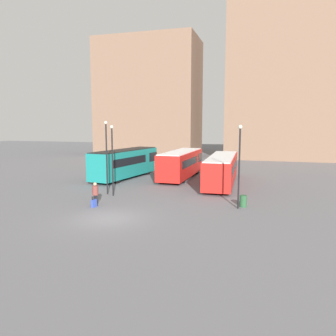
{
  "coord_description": "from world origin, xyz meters",
  "views": [
    {
      "loc": [
        9.27,
        -18.33,
        5.96
      ],
      "look_at": [
        1.24,
        9.26,
        2.11
      ],
      "focal_mm": 35.0,
      "sensor_mm": 36.0,
      "label": 1
    }
  ],
  "objects_px": {
    "bus_0": "(126,162)",
    "traveler": "(95,192)",
    "lamp_post_0": "(239,160)",
    "lamp_post_1": "(107,152)",
    "bus_1": "(181,163)",
    "suitcase": "(94,203)",
    "lamp_post_2": "(112,155)",
    "trash_bin": "(243,201)",
    "bus_2": "(222,168)"
  },
  "relations": [
    {
      "from": "suitcase",
      "to": "lamp_post_2",
      "type": "distance_m",
      "value": 5.03
    },
    {
      "from": "bus_0",
      "to": "lamp_post_0",
      "type": "bearing_deg",
      "value": -119.26
    },
    {
      "from": "lamp_post_1",
      "to": "lamp_post_2",
      "type": "distance_m",
      "value": 0.86
    },
    {
      "from": "bus_2",
      "to": "lamp_post_0",
      "type": "xyz_separation_m",
      "value": [
        2.33,
        -9.52,
        1.91
      ]
    },
    {
      "from": "bus_0",
      "to": "traveler",
      "type": "height_order",
      "value": "bus_0"
    },
    {
      "from": "bus_0",
      "to": "bus_2",
      "type": "xyz_separation_m",
      "value": [
        10.76,
        -0.76,
        -0.17
      ]
    },
    {
      "from": "traveler",
      "to": "lamp_post_2",
      "type": "distance_m",
      "value": 4.18
    },
    {
      "from": "bus_2",
      "to": "traveler",
      "type": "relative_size",
      "value": 7.03
    },
    {
      "from": "bus_1",
      "to": "suitcase",
      "type": "relative_size",
      "value": 12.73
    },
    {
      "from": "bus_2",
      "to": "traveler",
      "type": "xyz_separation_m",
      "value": [
        -7.85,
        -11.54,
        -0.53
      ]
    },
    {
      "from": "suitcase",
      "to": "lamp_post_2",
      "type": "relative_size",
      "value": 0.14
    },
    {
      "from": "bus_1",
      "to": "suitcase",
      "type": "xyz_separation_m",
      "value": [
        -2.87,
        -14.63,
        -1.34
      ]
    },
    {
      "from": "suitcase",
      "to": "bus_1",
      "type": "bearing_deg",
      "value": 1.87
    },
    {
      "from": "bus_0",
      "to": "traveler",
      "type": "distance_m",
      "value": 12.65
    },
    {
      "from": "lamp_post_2",
      "to": "trash_bin",
      "type": "relative_size",
      "value": 6.91
    },
    {
      "from": "bus_2",
      "to": "suitcase",
      "type": "relative_size",
      "value": 14.77
    },
    {
      "from": "lamp_post_0",
      "to": "trash_bin",
      "type": "xyz_separation_m",
      "value": [
        0.32,
        0.61,
        -3.04
      ]
    },
    {
      "from": "lamp_post_1",
      "to": "bus_2",
      "type": "bearing_deg",
      "value": 41.28
    },
    {
      "from": "suitcase",
      "to": "bus_0",
      "type": "bearing_deg",
      "value": 26.39
    },
    {
      "from": "suitcase",
      "to": "lamp_post_0",
      "type": "distance_m",
      "value": 10.83
    },
    {
      "from": "bus_0",
      "to": "lamp_post_0",
      "type": "distance_m",
      "value": 16.74
    },
    {
      "from": "bus_0",
      "to": "bus_1",
      "type": "xyz_separation_m",
      "value": [
        5.92,
        1.84,
        -0.09
      ]
    },
    {
      "from": "bus_0",
      "to": "suitcase",
      "type": "bearing_deg",
      "value": -157.71
    },
    {
      "from": "lamp_post_0",
      "to": "bus_2",
      "type": "bearing_deg",
      "value": 103.77
    },
    {
      "from": "bus_0",
      "to": "traveler",
      "type": "bearing_deg",
      "value": -157.81
    },
    {
      "from": "suitcase",
      "to": "trash_bin",
      "type": "height_order",
      "value": "trash_bin"
    },
    {
      "from": "bus_2",
      "to": "suitcase",
      "type": "xyz_separation_m",
      "value": [
        -7.71,
        -12.03,
        -1.26
      ]
    },
    {
      "from": "bus_2",
      "to": "lamp_post_0",
      "type": "distance_m",
      "value": 9.99
    },
    {
      "from": "traveler",
      "to": "lamp_post_0",
      "type": "relative_size",
      "value": 0.29
    },
    {
      "from": "traveler",
      "to": "lamp_post_1",
      "type": "distance_m",
      "value": 4.71
    },
    {
      "from": "bus_1",
      "to": "lamp_post_1",
      "type": "distance_m",
      "value": 11.23
    },
    {
      "from": "traveler",
      "to": "lamp_post_2",
      "type": "xyz_separation_m",
      "value": [
        -0.21,
        3.41,
        2.42
      ]
    },
    {
      "from": "trash_bin",
      "to": "traveler",
      "type": "bearing_deg",
      "value": -165.94
    },
    {
      "from": "bus_2",
      "to": "lamp_post_2",
      "type": "distance_m",
      "value": 11.61
    },
    {
      "from": "trash_bin",
      "to": "lamp_post_0",
      "type": "bearing_deg",
      "value": -117.33
    },
    {
      "from": "suitcase",
      "to": "trash_bin",
      "type": "distance_m",
      "value": 10.82
    },
    {
      "from": "bus_1",
      "to": "lamp_post_0",
      "type": "bearing_deg",
      "value": -148.21
    },
    {
      "from": "bus_2",
      "to": "lamp_post_1",
      "type": "relative_size",
      "value": 1.95
    },
    {
      "from": "bus_0",
      "to": "traveler",
      "type": "relative_size",
      "value": 6.21
    },
    {
      "from": "bus_0",
      "to": "lamp_post_1",
      "type": "xyz_separation_m",
      "value": [
        1.97,
        -8.48,
        1.9
      ]
    },
    {
      "from": "lamp_post_2",
      "to": "trash_bin",
      "type": "height_order",
      "value": "lamp_post_2"
    },
    {
      "from": "lamp_post_0",
      "to": "lamp_post_1",
      "type": "bearing_deg",
      "value": 170.81
    },
    {
      "from": "lamp_post_0",
      "to": "lamp_post_1",
      "type": "distance_m",
      "value": 11.27
    },
    {
      "from": "bus_2",
      "to": "trash_bin",
      "type": "relative_size",
      "value": 14.29
    },
    {
      "from": "bus_1",
      "to": "lamp_post_1",
      "type": "xyz_separation_m",
      "value": [
        -3.96,
        -10.32,
        1.99
      ]
    },
    {
      "from": "bus_1",
      "to": "traveler",
      "type": "xyz_separation_m",
      "value": [
        -3.01,
        -14.14,
        -0.6
      ]
    },
    {
      "from": "bus_0",
      "to": "lamp_post_1",
      "type": "distance_m",
      "value": 8.91
    },
    {
      "from": "bus_1",
      "to": "lamp_post_0",
      "type": "xyz_separation_m",
      "value": [
        7.17,
        -12.12,
        1.83
      ]
    },
    {
      "from": "traveler",
      "to": "lamp_post_2",
      "type": "relative_size",
      "value": 0.29
    },
    {
      "from": "lamp_post_0",
      "to": "lamp_post_2",
      "type": "distance_m",
      "value": 10.49
    }
  ]
}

